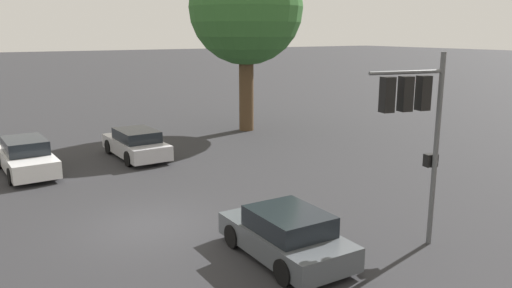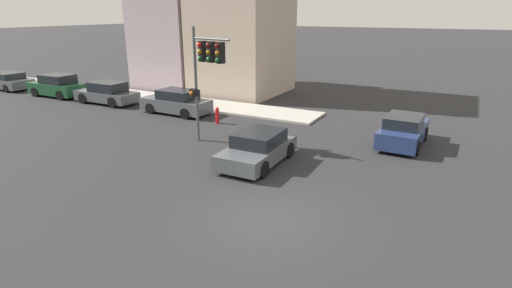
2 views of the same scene
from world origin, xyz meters
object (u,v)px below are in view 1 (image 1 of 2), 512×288
traffic_signal (414,111)px  crossing_car_2 (27,157)px  street_tree (246,8)px  crossing_car_1 (136,144)px  crossing_car_0 (286,235)px

traffic_signal → crossing_car_2: bearing=42.3°
street_tree → crossing_car_1: size_ratio=2.28×
street_tree → crossing_car_0: size_ratio=2.62×
crossing_car_1 → crossing_car_2: size_ratio=0.99×
traffic_signal → crossing_car_0: bearing=82.0°
crossing_car_2 → crossing_car_0: bearing=18.5°
street_tree → crossing_car_1: 10.69m
street_tree → traffic_signal: size_ratio=1.98×
crossing_car_1 → street_tree: bearing=-70.4°
traffic_signal → crossing_car_0: traffic_signal is taller
traffic_signal → crossing_car_2: size_ratio=1.14×
street_tree → crossing_car_2: size_ratio=2.26×
street_tree → crossing_car_0: street_tree is taller
crossing_car_1 → crossing_car_2: (0.23, -4.78, 0.03)m
traffic_signal → crossing_car_0: (-1.14, -3.21, -3.18)m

